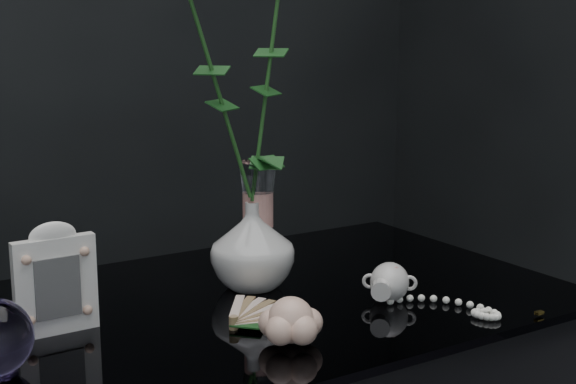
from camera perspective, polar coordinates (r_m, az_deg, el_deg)
vase at (r=1.22m, az=-2.54°, el=-3.82°), size 0.15×0.15×0.13m
wine_glass at (r=1.24m, az=-2.14°, el=-2.24°), size 0.08×0.08×0.19m
picture_frame at (r=1.08m, az=-16.23°, el=-5.89°), size 0.11×0.09×0.15m
paper_fan at (r=1.07m, az=-3.89°, el=-9.17°), size 0.23×0.19×0.02m
loose_rose at (r=1.02m, az=0.21°, el=-9.14°), size 0.17×0.20×0.06m
pearl_jar at (r=1.19m, az=7.24°, el=-6.25°), size 0.28×0.29×0.06m
roses at (r=1.17m, az=-3.38°, el=9.38°), size 0.24×0.10×0.45m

